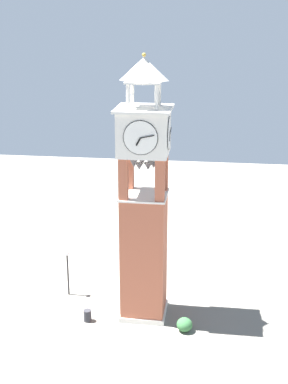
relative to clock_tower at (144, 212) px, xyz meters
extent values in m
plane|color=gray|center=(0.00, 0.00, -7.33)|extent=(80.00, 80.00, 0.00)
cube|color=#AD5B42|center=(0.00, 0.00, -3.10)|extent=(2.81, 2.81, 8.46)
cube|color=silver|center=(0.00, 0.00, -7.16)|extent=(3.01, 3.01, 0.35)
cube|color=black|center=(0.00, -1.42, -6.18)|extent=(1.10, 0.04, 2.20)
cylinder|color=silver|center=(0.00, -1.42, -4.78)|extent=(1.10, 0.04, 1.10)
cube|color=#AD5B42|center=(-1.12, -1.12, 2.50)|extent=(0.56, 0.56, 2.75)
cube|color=#AD5B42|center=(1.12, -1.12, 2.50)|extent=(0.56, 0.56, 2.75)
cube|color=#AD5B42|center=(-1.12, 1.12, 2.50)|extent=(0.56, 0.56, 2.75)
cube|color=#AD5B42|center=(1.12, 1.12, 2.50)|extent=(0.56, 0.56, 2.75)
cube|color=silver|center=(0.00, 0.00, 1.18)|extent=(2.97, 2.97, 0.12)
cone|color=#4C4C51|center=(0.63, 0.00, 3.23)|extent=(0.50, 0.50, 0.52)
cone|color=#4C4C51|center=(0.22, 0.59, 3.23)|extent=(0.54, 0.54, 0.43)
cone|color=#4C4C51|center=(-0.32, 0.54, 3.23)|extent=(0.53, 0.53, 0.46)
cone|color=#4C4C51|center=(-0.62, 0.12, 3.23)|extent=(0.56, 0.56, 0.43)
cone|color=#4C4C51|center=(-0.32, -0.54, 3.23)|extent=(0.58, 0.58, 0.40)
cone|color=#4C4C51|center=(0.21, -0.59, 3.23)|extent=(0.58, 0.58, 0.49)
cube|color=silver|center=(0.00, 0.00, 5.24)|extent=(3.05, 3.05, 2.73)
cylinder|color=white|center=(0.00, -1.54, 5.24)|extent=(2.07, 0.05, 2.07)
torus|color=black|center=(0.00, -1.54, 5.24)|extent=(2.09, 0.06, 2.09)
cube|color=black|center=(0.12, -1.60, 5.01)|extent=(0.32, 0.03, 0.50)
cube|color=black|center=(-0.40, -1.60, 5.33)|extent=(0.82, 0.03, 0.24)
cylinder|color=white|center=(0.00, 1.54, 5.24)|extent=(2.07, 0.05, 2.07)
torus|color=black|center=(0.00, 1.54, 5.24)|extent=(2.09, 0.06, 2.09)
cube|color=black|center=(0.12, 1.60, 5.01)|extent=(0.32, 0.03, 0.50)
cube|color=black|center=(-0.40, 1.60, 5.33)|extent=(0.82, 0.03, 0.24)
cylinder|color=white|center=(-1.54, 0.00, 5.24)|extent=(0.05, 2.07, 2.07)
torus|color=black|center=(-1.54, 0.00, 5.24)|extent=(0.06, 2.09, 2.09)
cube|color=black|center=(-1.60, 0.12, 5.01)|extent=(0.03, 0.32, 0.50)
cube|color=black|center=(-1.60, -0.40, 5.33)|extent=(0.03, 0.82, 0.24)
cylinder|color=white|center=(1.54, 0.00, 5.24)|extent=(0.05, 2.07, 2.07)
torus|color=black|center=(1.54, 0.00, 5.24)|extent=(0.06, 2.09, 2.09)
cube|color=black|center=(1.60, 0.12, 5.01)|extent=(0.03, 0.32, 0.50)
cube|color=black|center=(1.60, -0.40, 5.33)|extent=(0.03, 0.82, 0.24)
cube|color=silver|center=(0.00, 0.00, 6.68)|extent=(3.41, 3.41, 0.16)
cylinder|color=silver|center=(-0.84, -0.84, 7.50)|extent=(0.22, 0.22, 1.47)
cylinder|color=silver|center=(0.84, -0.84, 7.50)|extent=(0.22, 0.22, 1.47)
cylinder|color=silver|center=(-0.84, 0.84, 7.50)|extent=(0.22, 0.22, 1.47)
cylinder|color=silver|center=(0.84, 0.84, 7.50)|extent=(0.22, 0.22, 1.47)
cube|color=silver|center=(0.00, 0.00, 8.30)|extent=(2.12, 2.12, 0.12)
pyramid|color=silver|center=(0.00, 0.00, 9.04)|extent=(2.12, 2.12, 1.38)
sphere|color=#B79338|center=(0.00, 0.00, 9.85)|extent=(0.24, 0.24, 0.24)
cube|color=brown|center=(1.11, -5.01, -6.88)|extent=(0.59, 1.63, 0.06)
cube|color=brown|center=(1.30, -4.99, -6.60)|extent=(0.20, 1.60, 0.44)
cube|color=#2D2D33|center=(1.18, -5.73, -7.12)|extent=(0.40, 0.12, 0.42)
cube|color=#2D2D33|center=(1.05, -4.30, -7.12)|extent=(0.40, 0.12, 0.42)
cylinder|color=black|center=(5.77, -1.78, -5.78)|extent=(0.12, 0.12, 3.11)
sphere|color=silver|center=(5.77, -1.78, -4.04)|extent=(0.36, 0.36, 0.36)
cylinder|color=#2D2D33|center=(3.58, 1.53, -6.93)|extent=(0.52, 0.52, 0.80)
ellipsoid|color=#336638|center=(-2.89, 1.86, -6.87)|extent=(1.02, 1.02, 0.92)
camera|label=1|loc=(-4.36, 32.25, 12.24)|focal=50.67mm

